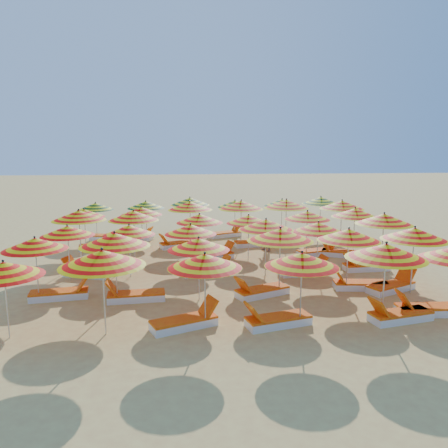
{
  "coord_description": "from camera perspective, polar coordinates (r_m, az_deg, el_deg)",
  "views": [
    {
      "loc": [
        -1.66,
        -16.31,
        4.56
      ],
      "look_at": [
        0.0,
        0.5,
        1.6
      ],
      "focal_mm": 35.0,
      "sensor_mm": 36.0,
      "label": 1
    }
  ],
  "objects": [
    {
      "name": "ground",
      "position": [
        17.01,
        0.17,
        -5.61
      ],
      "size": [
        120.0,
        120.0,
        0.0
      ],
      "primitive_type": "plane",
      "color": "#D6BA5F",
      "rests_on": "ground"
    },
    {
      "name": "umbrella_0",
      "position": [
        11.6,
        -26.84,
        -5.29
      ],
      "size": [
        2.39,
        2.39,
        1.96
      ],
      "color": "silver",
      "rests_on": "ground"
    },
    {
      "name": "umbrella_1",
      "position": [
        10.91,
        -15.62,
        -4.32
      ],
      "size": [
        2.52,
        2.52,
        2.21
      ],
      "color": "silver",
      "rests_on": "ground"
    },
    {
      "name": "umbrella_2",
      "position": [
        10.95,
        -2.52,
        -4.85
      ],
      "size": [
        2.15,
        2.15,
        2.0
      ],
      "color": "silver",
      "rests_on": "ground"
    },
    {
      "name": "umbrella_3",
      "position": [
        11.22,
        10.13,
        -4.62
      ],
      "size": [
        2.24,
        2.24,
        2.01
      ],
      "color": "silver",
      "rests_on": "ground"
    },
    {
      "name": "umbrella_4",
      "position": [
        11.99,
        20.4,
        -3.36
      ],
      "size": [
        2.66,
        2.66,
        2.19
      ],
      "color": "silver",
      "rests_on": "ground"
    },
    {
      "name": "umbrella_6",
      "position": [
        14.02,
        -23.46,
        -2.4
      ],
      "size": [
        2.27,
        2.27,
        2.0
      ],
      "color": "silver",
      "rests_on": "ground"
    },
    {
      "name": "umbrella_7",
      "position": [
        13.09,
        -14.09,
        -2.0
      ],
      "size": [
        2.62,
        2.62,
        2.18
      ],
      "color": "silver",
      "rests_on": "ground"
    },
    {
      "name": "umbrella_8",
      "position": [
        13.0,
        -3.33,
        -2.64
      ],
      "size": [
        2.33,
        2.33,
        1.97
      ],
      "color": "silver",
      "rests_on": "ground"
    },
    {
      "name": "umbrella_9",
      "position": [
        13.53,
        7.37,
        -1.39
      ],
      "size": [
        2.42,
        2.42,
        2.18
      ],
      "color": "silver",
      "rests_on": "ground"
    },
    {
      "name": "umbrella_10",
      "position": [
        14.29,
        15.98,
        -1.37
      ],
      "size": [
        2.63,
        2.63,
        2.1
      ],
      "color": "silver",
      "rests_on": "ground"
    },
    {
      "name": "umbrella_11",
      "position": [
        14.82,
        23.62,
        -1.2
      ],
      "size": [
        2.61,
        2.61,
        2.17
      ],
      "color": "silver",
      "rests_on": "ground"
    },
    {
      "name": "umbrella_12",
      "position": [
        16.03,
        -19.77,
        -0.86
      ],
      "size": [
        2.1,
        2.1,
        1.95
      ],
      "color": "silver",
      "rests_on": "ground"
    },
    {
      "name": "umbrella_13",
      "position": [
        15.73,
        -12.28,
        -0.77
      ],
      "size": [
        2.33,
        2.33,
        1.93
      ],
      "color": "silver",
      "rests_on": "ground"
    },
    {
      "name": "umbrella_14",
      "position": [
        15.46,
        -4.39,
        -0.7
      ],
      "size": [
        1.99,
        1.99,
        1.94
      ],
      "color": "silver",
      "rests_on": "ground"
    },
    {
      "name": "umbrella_15",
      "position": [
        15.6,
        5.51,
        -0.09
      ],
      "size": [
        2.22,
        2.22,
        2.11
      ],
      "color": "silver",
      "rests_on": "ground"
    },
    {
      "name": "umbrella_16",
      "position": [
        16.05,
        12.22,
        -0.41
      ],
      "size": [
        1.89,
        1.89,
        1.97
      ],
      "color": "silver",
      "rests_on": "ground"
    },
    {
      "name": "umbrella_17",
      "position": [
        17.18,
        20.18,
        0.61
      ],
      "size": [
        2.24,
        2.24,
        2.22
      ],
      "color": "silver",
      "rests_on": "ground"
    },
    {
      "name": "umbrella_18",
      "position": [
        17.97,
        -18.43,
        1.07
      ],
      "size": [
        2.22,
        2.22,
        2.21
      ],
      "color": "silver",
      "rests_on": "ground"
    },
    {
      "name": "umbrella_19",
      "position": [
        17.78,
        -11.73,
        1.07
      ],
      "size": [
        2.44,
        2.44,
        2.14
      ],
      "color": "silver",
      "rests_on": "ground"
    },
    {
      "name": "umbrella_20",
      "position": [
        17.54,
        -3.22,
        0.73
      ],
      "size": [
        2.25,
        2.25,
        1.99
      ],
      "color": "silver",
      "rests_on": "ground"
    },
    {
      "name": "umbrella_21",
      "position": [
        17.77,
        3.23,
        0.62
      ],
      "size": [
        2.03,
        2.03,
        1.92
      ],
      "color": "silver",
      "rests_on": "ground"
    },
    {
      "name": "umbrella_22",
      "position": [
        18.49,
        10.83,
        1.12
      ],
      "size": [
        2.39,
        2.39,
        2.02
      ],
      "color": "silver",
      "rests_on": "ground"
    },
    {
      "name": "umbrella_23",
      "position": [
        19.29,
        16.74,
        1.42
      ],
      "size": [
        2.35,
        2.35,
        2.1
      ],
      "color": "silver",
      "rests_on": "ground"
    },
    {
      "name": "umbrella_24",
      "position": [
        20.32,
        -17.79,
        1.34
      ],
      "size": [
        1.94,
        1.94,
        1.92
      ],
      "color": "silver",
      "rests_on": "ground"
    },
    {
      "name": "umbrella_25",
      "position": [
        19.98,
        -10.74,
        1.68
      ],
      "size": [
        2.21,
        2.21,
        1.99
      ],
      "color": "silver",
      "rests_on": "ground"
    },
    {
      "name": "umbrella_26",
      "position": [
        20.15,
        -4.46,
        2.39
      ],
      "size": [
        2.52,
        2.52,
        2.19
      ],
      "color": "silver",
      "rests_on": "ground"
    },
    {
      "name": "umbrella_27",
      "position": [
        20.24,
        2.25,
        2.5
      ],
      "size": [
        2.61,
        2.61,
        2.21
      ],
      "color": "silver",
      "rests_on": "ground"
    },
    {
      "name": "umbrella_28",
      "position": [
        20.68,
        8.15,
        2.61
      ],
      "size": [
        2.42,
        2.42,
        2.22
      ],
      "color": "silver",
      "rests_on": "ground"
    },
    {
      "name": "umbrella_29",
      "position": [
        21.15,
        15.15,
        2.44
      ],
      "size": [
        2.41,
        2.41,
        2.19
      ],
      "color": "silver",
      "rests_on": "ground"
    },
    {
      "name": "umbrella_30",
      "position": [
        22.68,
        -16.43,
        2.22
      ],
      "size": [
        2.3,
        2.3,
        1.9
      ],
      "color": "silver",
      "rests_on": "ground"
    },
    {
      "name": "umbrella_31",
      "position": [
        22.22,
        -10.18,
        2.49
      ],
      "size": [
        2.21,
        2.21,
        1.97
      ],
      "color": "silver",
      "rests_on": "ground"
    },
    {
      "name": "umbrella_32",
      "position": [
        22.32,
        -4.46,
        2.96
      ],
      "size": [
        2.61,
        2.61,
        2.11
      ],
      "color": "silver",
      "rests_on": "ground"
    },
    {
      "name": "umbrella_33",
      "position": [
        22.61,
        1.44,
        2.65
      ],
      "size": [
        1.9,
        1.9,
        1.92
      ],
      "color": "silver",
      "rests_on": "ground"
    },
    {
      "name": "umbrella_34",
      "position": [
        22.98,
        7.59,
        2.78
      ],
      "size": [
        2.13,
        2.13,
        1.97
      ],
      "color": "silver",
      "rests_on": "ground"
    },
    {
      "name": "umbrella_35",
      "position": [
        23.52,
        12.53,
        3.03
      ],
      "size": [
        2.2,
        2.2,
        2.08
      ],
      "color": "silver",
      "rests_on": "ground"
    },
    {
      "name": "lounger_0",
      "position": [
        11.51,
        -5.05,
        -12.6
      ],
      "size": [
        1.82,
        1.2,
        0.69
      ],
      "rotation": [
        0.0,
        0.0,
        0.39
      ],
      "color": "white",
      "rests_on": "ground"
    },
    {
      "name": "lounger_1",
      "position": [
        11.65,
        6.89,
        -12.37
      ],
      "size": [
        1.82,
        1.0,
        0.69
      ],
      "rotation": [
        0.0,
        0.0,
        3.4
      ],
      "color": "white",
      "rests_on": "ground"
    },
    {
      "name": "lounger_2",
      "position": [
        12.75,
        21.89,
        -11.03
      ],
      "size": [
        1.82,
        0.93,
        0.69
      ],
      "rotation": [
        0.0,
        0.0,
        3.35
      ],
      "color": "white",
      "rests_on": "ground"
    },
    {
      "name": "lounger_3",
      "position": [
        13.51,
        24.91,
        -10.06
      ],
      "size": [
        1.76,
        0.66,
        0.69
      ],
      "rotation": [
        0.0,
        0.0,
        3.09
      ],
      "color": "white",
      "rests_on": "ground"
    },
    {
      "name": "lounger_4",
      "position": [
        14.41,
        -20.53,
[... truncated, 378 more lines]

